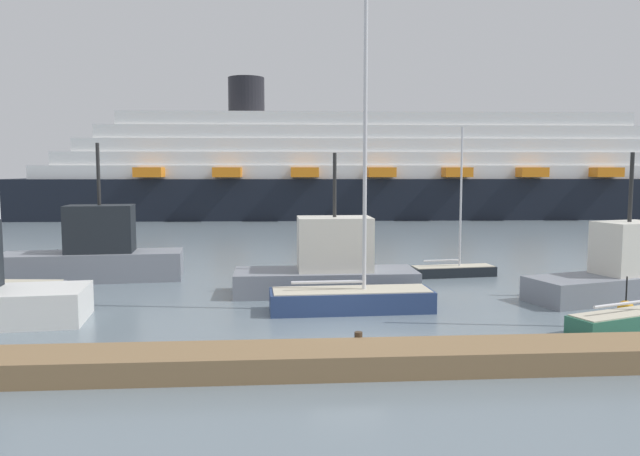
{
  "coord_description": "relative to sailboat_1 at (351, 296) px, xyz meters",
  "views": [
    {
      "loc": [
        -2.45,
        -20.42,
        5.6
      ],
      "look_at": [
        0.0,
        12.65,
        2.45
      ],
      "focal_mm": 34.25,
      "sensor_mm": 36.0,
      "label": 1
    }
  ],
  "objects": [
    {
      "name": "ground_plane",
      "position": [
        -0.57,
        -3.34,
        -0.61
      ],
      "size": [
        600.0,
        600.0,
        0.0
      ],
      "primitive_type": "plane",
      "color": "slate"
    },
    {
      "name": "fishing_boat_2",
      "position": [
        -12.2,
        7.79,
        0.73
      ],
      "size": [
        9.15,
        3.37,
        6.97
      ],
      "rotation": [
        0.0,
        0.0,
        0.09
      ],
      "color": "gray",
      "rests_on": "ground_plane"
    },
    {
      "name": "dock_pier",
      "position": [
        -0.57,
        -7.23,
        -0.27
      ],
      "size": [
        26.15,
        2.16,
        0.81
      ],
      "color": "olive",
      "rests_on": "ground_plane"
    },
    {
      "name": "cruise_ship",
      "position": [
        8.71,
        48.77,
        4.66
      ],
      "size": [
        84.31,
        15.32,
        16.38
      ],
      "rotation": [
        0.0,
        0.0,
        -0.03
      ],
      "color": "black",
      "rests_on": "ground_plane"
    },
    {
      "name": "sailboat_1",
      "position": [
        0.0,
        0.0,
        0.0
      ],
      "size": [
        6.53,
        2.12,
        12.91
      ],
      "rotation": [
        0.0,
        0.0,
        0.03
      ],
      "color": "navy",
      "rests_on": "ground_plane"
    },
    {
      "name": "channel_buoy_1",
      "position": [
        -15.24,
        11.23,
        -0.35
      ],
      "size": [
        0.51,
        0.51,
        1.18
      ],
      "color": "orange",
      "rests_on": "ground_plane"
    },
    {
      "name": "sailboat_3",
      "position": [
        9.65,
        -3.52,
        -0.1
      ],
      "size": [
        5.54,
        3.0,
        9.94
      ],
      "rotation": [
        0.0,
        0.0,
        0.35
      ],
      "color": "#2D6B51",
      "rests_on": "ground_plane"
    },
    {
      "name": "fishing_boat_1",
      "position": [
        -0.58,
        3.57,
        0.65
      ],
      "size": [
        8.27,
        2.91,
        6.38
      ],
      "rotation": [
        0.0,
        0.0,
        0.01
      ],
      "color": "gray",
      "rests_on": "ground_plane"
    },
    {
      "name": "channel_buoy_0",
      "position": [
        10.45,
        -1.6,
        -0.3
      ],
      "size": [
        0.6,
        0.6,
        1.54
      ],
      "color": "orange",
      "rests_on": "ground_plane"
    },
    {
      "name": "fishing_boat_3",
      "position": [
        12.15,
        1.6,
        0.5
      ],
      "size": [
        8.97,
        4.78,
        6.37
      ],
      "rotation": [
        0.0,
        0.0,
        0.28
      ],
      "color": "gray",
      "rests_on": "ground_plane"
    },
    {
      "name": "sailboat_2",
      "position": [
        6.39,
        7.58,
        -0.23
      ],
      "size": [
        4.56,
        1.74,
        7.85
      ],
      "rotation": [
        0.0,
        0.0,
        0.12
      ],
      "color": "black",
      "rests_on": "ground_plane"
    }
  ]
}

